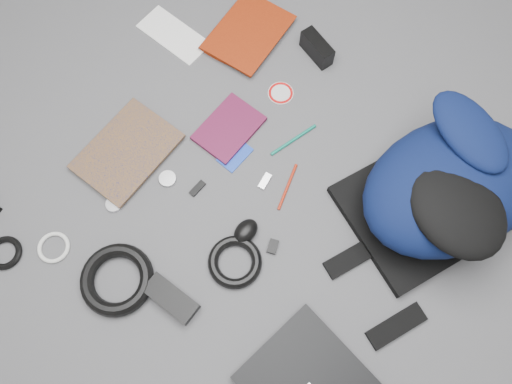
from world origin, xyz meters
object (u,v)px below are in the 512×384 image
Objects in this scene: textbook_red at (222,19)px; dvd_case at (229,128)px; compact_camera at (317,48)px; power_brick at (171,298)px; comic_book at (101,132)px; backpack at (450,186)px; mouse at (246,231)px.

textbook_red is 0.37m from dvd_case.
dvd_case is 0.36m from compact_camera.
power_brick is at bearing -63.96° from textbook_red.
dvd_case is at bearing 39.76° from comic_book.
comic_book is at bearing -97.56° from textbook_red.
backpack reaches higher than power_brick.
power_brick is at bearing -26.57° from comic_book.
backpack reaches higher than textbook_red.
backpack is 3.78× the size of power_brick.
textbook_red is at bearing -163.97° from backpack.
backpack is 7.13× the size of mouse.
mouse is at bearing 79.65° from power_brick.
backpack is 0.74m from power_brick.
dvd_case is 2.50× the size of mouse.
compact_camera is at bearing 83.03° from dvd_case.
power_brick reaches higher than dvd_case.
textbook_red is (-0.81, 0.11, -0.09)m from backpack.
dvd_case is (-0.57, -0.17, -0.10)m from backpack.
backpack is 0.52m from mouse.
mouse is at bearing -108.95° from backpack.
backpack is 0.56m from compact_camera.
backpack is 1.94× the size of comic_book.
compact_camera reaches higher than power_brick.
comic_book is at bearing -101.59° from compact_camera.
mouse is (0.22, -0.21, 0.01)m from dvd_case.
compact_camera is 1.55× the size of mouse.
comic_book is (-0.84, -0.40, -0.10)m from backpack.
mouse is 0.25m from power_brick.
comic_book is 0.36m from dvd_case.
textbook_red is at bearing -147.74° from compact_camera.
textbook_red is at bearing 86.67° from comic_book.
backpack reaches higher than comic_book.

